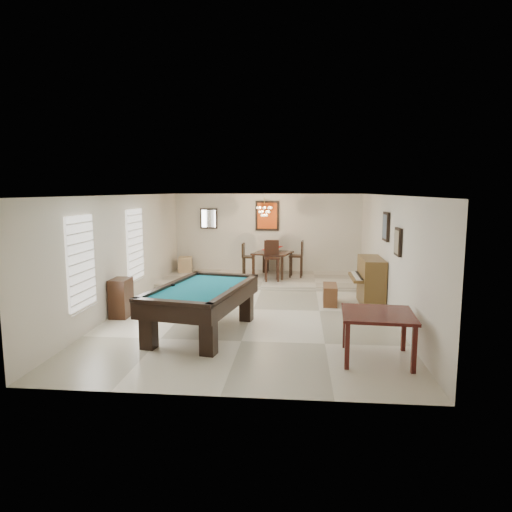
% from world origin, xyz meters
% --- Properties ---
extents(ground_plane, '(6.00, 9.00, 0.02)m').
position_xyz_m(ground_plane, '(0.00, 0.00, -0.01)').
color(ground_plane, beige).
extents(wall_back, '(6.00, 0.04, 2.60)m').
position_xyz_m(wall_back, '(0.00, 4.50, 1.30)').
color(wall_back, silver).
rests_on(wall_back, ground_plane).
extents(wall_front, '(6.00, 0.04, 2.60)m').
position_xyz_m(wall_front, '(0.00, -4.50, 1.30)').
color(wall_front, silver).
rests_on(wall_front, ground_plane).
extents(wall_left, '(0.04, 9.00, 2.60)m').
position_xyz_m(wall_left, '(-3.00, 0.00, 1.30)').
color(wall_left, silver).
rests_on(wall_left, ground_plane).
extents(wall_right, '(0.04, 9.00, 2.60)m').
position_xyz_m(wall_right, '(3.00, 0.00, 1.30)').
color(wall_right, silver).
rests_on(wall_right, ground_plane).
extents(ceiling, '(6.00, 9.00, 0.04)m').
position_xyz_m(ceiling, '(0.00, 0.00, 2.60)').
color(ceiling, white).
rests_on(ceiling, wall_back).
extents(dining_step, '(6.00, 2.50, 0.12)m').
position_xyz_m(dining_step, '(0.00, 3.25, 0.06)').
color(dining_step, beige).
rests_on(dining_step, ground_plane).
extents(window_left_front, '(0.06, 1.00, 1.70)m').
position_xyz_m(window_left_front, '(-2.97, -2.20, 1.40)').
color(window_left_front, white).
rests_on(window_left_front, wall_left).
extents(window_left_rear, '(0.06, 1.00, 1.70)m').
position_xyz_m(window_left_rear, '(-2.97, 0.60, 1.40)').
color(window_left_rear, white).
rests_on(window_left_rear, wall_left).
extents(pool_table, '(1.91, 2.88, 0.88)m').
position_xyz_m(pool_table, '(-0.80, -1.84, 0.44)').
color(pool_table, black).
rests_on(pool_table, ground_plane).
extents(square_table, '(1.19, 1.19, 0.78)m').
position_xyz_m(square_table, '(2.28, -2.93, 0.39)').
color(square_table, '#38110E').
rests_on(square_table, ground_plane).
extents(upright_piano, '(0.76, 1.36, 1.13)m').
position_xyz_m(upright_piano, '(2.60, 0.68, 0.56)').
color(upright_piano, brown).
rests_on(upright_piano, ground_plane).
extents(piano_bench, '(0.35, 0.84, 0.46)m').
position_xyz_m(piano_bench, '(1.78, 0.67, 0.23)').
color(piano_bench, brown).
rests_on(piano_bench, ground_plane).
extents(apothecary_chest, '(0.37, 0.55, 0.83)m').
position_xyz_m(apothecary_chest, '(-2.78, -0.88, 0.42)').
color(apothecary_chest, black).
rests_on(apothecary_chest, ground_plane).
extents(dining_table, '(1.28, 1.28, 0.86)m').
position_xyz_m(dining_table, '(0.23, 3.48, 0.55)').
color(dining_table, black).
rests_on(dining_table, dining_step).
extents(flower_vase, '(0.14, 0.14, 0.22)m').
position_xyz_m(flower_vase, '(0.23, 3.48, 1.09)').
color(flower_vase, '#B80F10').
rests_on(flower_vase, dining_table).
extents(dining_chair_south, '(0.48, 0.48, 1.15)m').
position_xyz_m(dining_chair_south, '(0.25, 2.77, 0.70)').
color(dining_chair_south, black).
rests_on(dining_chair_south, dining_step).
extents(dining_chair_north, '(0.40, 0.40, 1.05)m').
position_xyz_m(dining_chair_north, '(0.19, 4.21, 0.65)').
color(dining_chair_north, black).
rests_on(dining_chair_north, dining_step).
extents(dining_chair_west, '(0.38, 0.38, 1.00)m').
position_xyz_m(dining_chair_west, '(-0.50, 3.53, 0.62)').
color(dining_chair_west, black).
rests_on(dining_chair_west, dining_step).
extents(dining_chair_east, '(0.44, 0.44, 1.10)m').
position_xyz_m(dining_chair_east, '(0.94, 3.45, 0.67)').
color(dining_chair_east, black).
rests_on(dining_chair_east, dining_step).
extents(corner_bench, '(0.50, 0.59, 0.47)m').
position_xyz_m(corner_bench, '(-2.60, 4.02, 0.35)').
color(corner_bench, tan).
rests_on(corner_bench, dining_step).
extents(chandelier, '(0.44, 0.44, 0.60)m').
position_xyz_m(chandelier, '(0.00, 3.20, 2.20)').
color(chandelier, '#FFE5B2').
rests_on(chandelier, ceiling).
extents(back_painting, '(0.75, 0.06, 0.95)m').
position_xyz_m(back_painting, '(0.00, 4.46, 1.90)').
color(back_painting, '#D84C14').
rests_on(back_painting, wall_back).
extents(back_mirror, '(0.55, 0.06, 0.65)m').
position_xyz_m(back_mirror, '(-1.90, 4.46, 1.80)').
color(back_mirror, white).
rests_on(back_mirror, wall_back).
extents(right_picture_upper, '(0.06, 0.55, 0.65)m').
position_xyz_m(right_picture_upper, '(2.96, 0.30, 1.90)').
color(right_picture_upper, slate).
rests_on(right_picture_upper, wall_right).
extents(right_picture_lower, '(0.06, 0.45, 0.55)m').
position_xyz_m(right_picture_lower, '(2.96, -1.00, 1.70)').
color(right_picture_lower, gray).
rests_on(right_picture_lower, wall_right).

